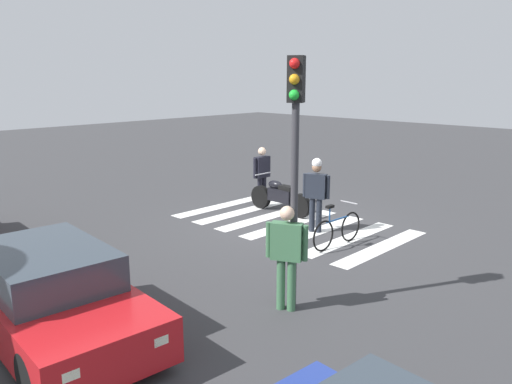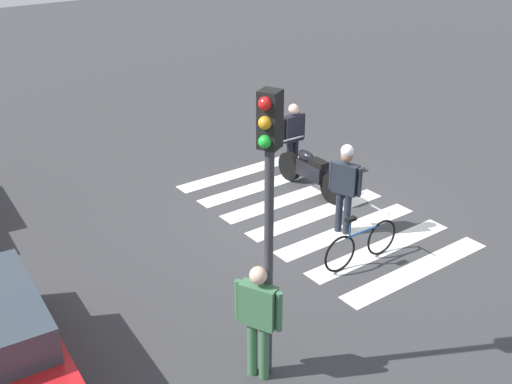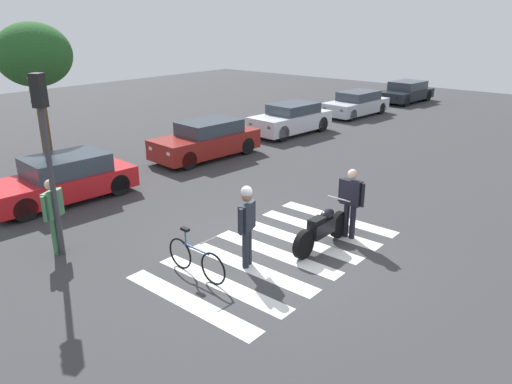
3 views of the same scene
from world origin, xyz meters
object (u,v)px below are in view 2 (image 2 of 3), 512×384
(officer_on_foot, at_px, (345,182))
(traffic_light_pole, at_px, (269,196))
(leaning_bicycle, at_px, (361,244))
(police_motorcycle, at_px, (311,171))
(pedestrian_bystander, at_px, (258,315))
(officer_by_motorcycle, at_px, (293,135))

(officer_on_foot, bearing_deg, traffic_light_pole, 122.59)
(leaning_bicycle, xyz_separation_m, traffic_light_pole, (-1.30, 3.11, 2.36))
(police_motorcycle, xyz_separation_m, pedestrian_bystander, (-4.14, 4.53, 0.55))
(officer_on_foot, relative_size, officer_by_motorcycle, 1.05)
(police_motorcycle, relative_size, officer_by_motorcycle, 1.23)
(police_motorcycle, height_order, traffic_light_pole, traffic_light_pole)
(pedestrian_bystander, xyz_separation_m, traffic_light_pole, (-0.02, -0.14, 1.73))
(traffic_light_pole, bearing_deg, leaning_bicycle, -67.29)
(police_motorcycle, bearing_deg, traffic_light_pole, 133.46)
(officer_on_foot, bearing_deg, leaning_bicycle, 152.78)
(officer_on_foot, bearing_deg, pedestrian_bystander, 121.39)
(officer_by_motorcycle, xyz_separation_m, pedestrian_bystander, (-5.03, 4.73, 0.00))
(pedestrian_bystander, bearing_deg, police_motorcycle, -47.58)
(pedestrian_bystander, distance_m, traffic_light_pole, 1.73)
(police_motorcycle, distance_m, pedestrian_bystander, 6.16)
(leaning_bicycle, bearing_deg, pedestrian_bystander, 111.52)
(pedestrian_bystander, height_order, traffic_light_pole, traffic_light_pole)
(leaning_bicycle, distance_m, pedestrian_bystander, 3.55)
(officer_on_foot, height_order, officer_by_motorcycle, officer_on_foot)
(police_motorcycle, xyz_separation_m, officer_on_foot, (-1.83, 0.75, 0.61))
(traffic_light_pole, bearing_deg, police_motorcycle, -46.54)
(officer_by_motorcycle, height_order, pedestrian_bystander, pedestrian_bystander)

